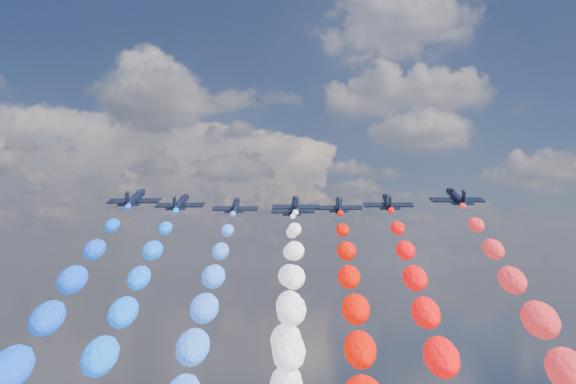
# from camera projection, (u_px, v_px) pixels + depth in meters

# --- Properties ---
(jet_0) EXTENTS (10.27, 13.49, 7.13)m
(jet_0) POSITION_uv_depth(u_px,v_px,m) (135.00, 199.00, 126.64)
(jet_0) COLOR black
(jet_1) EXTENTS (10.38, 13.56, 7.13)m
(jet_1) POSITION_uv_depth(u_px,v_px,m) (181.00, 203.00, 136.00)
(jet_1) COLOR black
(jet_2) EXTENTS (9.87, 13.20, 7.13)m
(jet_2) POSITION_uv_depth(u_px,v_px,m) (235.00, 206.00, 144.75)
(jet_2) COLOR black
(jet_3) EXTENTS (9.96, 13.26, 7.13)m
(jet_3) POSITION_uv_depth(u_px,v_px,m) (296.00, 205.00, 140.32)
(jet_3) COLOR black
(jet_4) EXTENTS (10.19, 13.43, 7.13)m
(jet_4) POSITION_uv_depth(u_px,v_px,m) (293.00, 209.00, 152.51)
(jet_4) COLOR black
(jet_5) EXTENTS (10.27, 13.49, 7.13)m
(jet_5) POSITION_uv_depth(u_px,v_px,m) (339.00, 206.00, 142.65)
(jet_5) COLOR black
(jet_6) EXTENTS (9.75, 13.11, 7.13)m
(jet_6) POSITION_uv_depth(u_px,v_px,m) (388.00, 203.00, 135.50)
(jet_6) COLOR black
(jet_7) EXTENTS (10.32, 13.52, 7.13)m
(jet_7) POSITION_uv_depth(u_px,v_px,m) (456.00, 197.00, 124.50)
(jet_7) COLOR black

